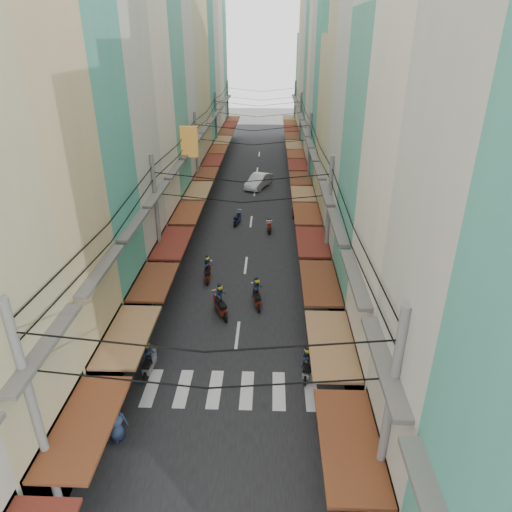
% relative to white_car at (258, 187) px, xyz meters
% --- Properties ---
extents(ground, '(160.00, 160.00, 0.00)m').
position_rel_white_car_xyz_m(ground, '(-0.33, -23.53, 0.00)').
color(ground, slate).
rests_on(ground, ground).
extents(road, '(10.00, 80.00, 0.02)m').
position_rel_white_car_xyz_m(road, '(-0.33, -3.53, 0.01)').
color(road, black).
rests_on(road, ground).
extents(sidewalk_left, '(3.00, 80.00, 0.06)m').
position_rel_white_car_xyz_m(sidewalk_left, '(-6.83, -3.53, 0.03)').
color(sidewalk_left, gray).
rests_on(sidewalk_left, ground).
extents(sidewalk_right, '(3.00, 80.00, 0.06)m').
position_rel_white_car_xyz_m(sidewalk_right, '(6.17, -3.53, 0.03)').
color(sidewalk_right, gray).
rests_on(sidewalk_right, ground).
extents(crosswalk, '(7.55, 2.40, 0.01)m').
position_rel_white_car_xyz_m(crosswalk, '(-0.33, -29.53, 0.03)').
color(crosswalk, silver).
rests_on(crosswalk, ground).
extents(building_row_left, '(7.80, 67.67, 23.70)m').
position_rel_white_car_xyz_m(building_row_left, '(-8.25, -6.97, 9.78)').
color(building_row_left, '#BAB7AA').
rests_on(building_row_left, ground).
extents(building_row_right, '(7.80, 68.98, 22.59)m').
position_rel_white_car_xyz_m(building_row_right, '(7.59, -7.08, 9.41)').
color(building_row_right, teal).
rests_on(building_row_right, ground).
extents(utility_poles, '(10.20, 66.13, 8.20)m').
position_rel_white_car_xyz_m(utility_poles, '(-0.33, -8.52, 6.59)').
color(utility_poles, slate).
rests_on(utility_poles, ground).
extents(white_car, '(5.21, 3.54, 1.71)m').
position_rel_white_car_xyz_m(white_car, '(0.00, 0.00, 0.00)').
color(white_car, white).
rests_on(white_car, ground).
extents(bicycle, '(1.57, 0.87, 1.02)m').
position_rel_white_car_xyz_m(bicycle, '(5.50, -26.20, 0.00)').
color(bicycle, black).
rests_on(bicycle, ground).
extents(moving_scooters, '(8.02, 22.09, 1.98)m').
position_rel_white_car_xyz_m(moving_scooters, '(-0.58, -21.20, 0.54)').
color(moving_scooters, black).
rests_on(moving_scooters, ground).
extents(parked_scooters, '(12.38, 14.20, 0.97)m').
position_rel_white_car_xyz_m(parked_scooters, '(3.22, -27.38, 0.46)').
color(parked_scooters, black).
rests_on(parked_scooters, ground).
extents(pedestrians, '(13.85, 24.78, 2.24)m').
position_rel_white_car_xyz_m(pedestrians, '(-4.96, -22.42, 1.04)').
color(pedestrians, '#241F29').
rests_on(pedestrians, ground).
extents(market_umbrella, '(2.49, 2.49, 2.63)m').
position_rel_white_car_xyz_m(market_umbrella, '(5.82, -27.43, 2.32)').
color(market_umbrella, '#B2B2B7').
rests_on(market_umbrella, ground).
extents(traffic_sign, '(0.10, 0.57, 2.62)m').
position_rel_white_car_xyz_m(traffic_sign, '(4.45, -27.80, 1.88)').
color(traffic_sign, slate).
rests_on(traffic_sign, ground).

